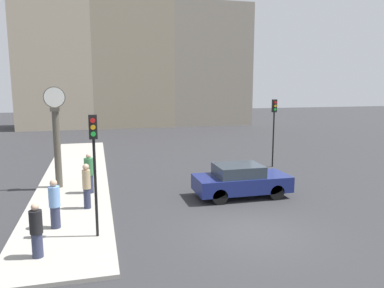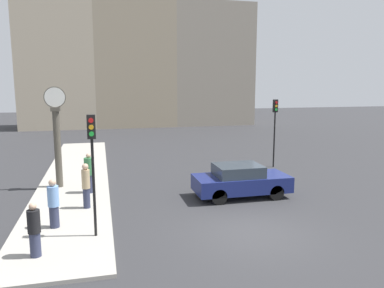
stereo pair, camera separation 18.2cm
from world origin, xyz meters
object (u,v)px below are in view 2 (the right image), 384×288
(street_clock, at_px, (57,138))
(traffic_light_far, at_px, (275,119))
(traffic_light_near, at_px, (92,151))
(sedan_car, at_px, (241,180))
(pedestrian_black_jacket, at_px, (34,230))
(pedestrian_green_hoodie, at_px, (89,173))
(pedestrian_blue_stripe, at_px, (54,203))
(pedestrian_tan_coat, at_px, (86,185))

(street_clock, bearing_deg, traffic_light_far, 9.30)
(traffic_light_near, bearing_deg, street_clock, 105.01)
(sedan_car, xyz_separation_m, pedestrian_black_jacket, (-7.95, -4.36, 0.16))
(traffic_light_far, height_order, pedestrian_black_jacket, traffic_light_far)
(traffic_light_near, bearing_deg, pedestrian_green_hoodie, 93.42)
(pedestrian_blue_stripe, bearing_deg, pedestrian_tan_coat, 61.27)
(pedestrian_blue_stripe, relative_size, pedestrian_black_jacket, 1.07)
(street_clock, bearing_deg, traffic_light_near, -74.99)
(sedan_car, xyz_separation_m, pedestrian_blue_stripe, (-7.67, -2.16, 0.22))
(traffic_light_far, xyz_separation_m, pedestrian_blue_stripe, (-11.84, -7.41, -1.95))
(pedestrian_blue_stripe, distance_m, pedestrian_black_jacket, 2.22)
(sedan_car, relative_size, pedestrian_blue_stripe, 2.46)
(pedestrian_tan_coat, bearing_deg, pedestrian_green_hoodie, 88.36)
(sedan_car, relative_size, pedestrian_green_hoodie, 2.32)
(street_clock, relative_size, pedestrian_tan_coat, 2.64)
(traffic_light_near, xyz_separation_m, pedestrian_black_jacket, (-1.67, -1.12, -2.04))
(sedan_car, height_order, pedestrian_green_hoodie, pedestrian_green_hoodie)
(pedestrian_blue_stripe, bearing_deg, pedestrian_black_jacket, -97.19)
(sedan_car, distance_m, pedestrian_tan_coat, 6.66)
(traffic_light_near, relative_size, pedestrian_green_hoodie, 2.18)
(street_clock, height_order, pedestrian_green_hoodie, street_clock)
(street_clock, xyz_separation_m, pedestrian_tan_coat, (1.37, -3.55, -1.45))
(traffic_light_far, relative_size, pedestrian_black_jacket, 2.56)
(pedestrian_green_hoodie, bearing_deg, pedestrian_black_jacket, -102.28)
(traffic_light_far, bearing_deg, pedestrian_blue_stripe, -147.97)
(pedestrian_blue_stripe, bearing_deg, pedestrian_green_hoodie, 75.01)
(traffic_light_near, bearing_deg, pedestrian_tan_coat, 97.14)
(pedestrian_green_hoodie, relative_size, pedestrian_blue_stripe, 1.06)
(pedestrian_tan_coat, xyz_separation_m, pedestrian_black_jacket, (-1.30, -4.06, -0.14))
(sedan_car, height_order, pedestrian_black_jacket, pedestrian_black_jacket)
(traffic_light_far, height_order, pedestrian_tan_coat, traffic_light_far)
(sedan_car, relative_size, pedestrian_tan_coat, 2.33)
(traffic_light_near, xyz_separation_m, pedestrian_green_hoodie, (-0.31, 5.12, -1.93))
(pedestrian_green_hoodie, xyz_separation_m, pedestrian_blue_stripe, (-1.08, -4.04, -0.05))
(pedestrian_green_hoodie, height_order, pedestrian_black_jacket, pedestrian_green_hoodie)
(traffic_light_near, height_order, pedestrian_green_hoodie, traffic_light_near)
(traffic_light_near, xyz_separation_m, street_clock, (-1.74, 6.50, -0.45))
(traffic_light_near, height_order, pedestrian_blue_stripe, traffic_light_near)
(pedestrian_tan_coat, xyz_separation_m, pedestrian_blue_stripe, (-1.02, -1.86, -0.08))
(sedan_car, bearing_deg, traffic_light_near, -152.70)
(pedestrian_black_jacket, bearing_deg, traffic_light_near, 33.93)
(street_clock, relative_size, pedestrian_blue_stripe, 2.79)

